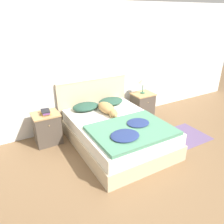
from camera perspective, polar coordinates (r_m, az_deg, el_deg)
ground_plane at (r=3.60m, az=9.54°, el=-16.06°), size 16.00×16.00×0.00m
wall_back at (r=4.69m, az=-6.03°, el=11.45°), size 9.00×0.06×2.55m
bed at (r=4.15m, az=1.40°, el=-5.50°), size 1.53×2.04×0.50m
headboard at (r=4.85m, az=-4.92°, el=2.98°), size 1.61×0.06×1.06m
nightstand_left at (r=4.36m, az=-16.57°, el=-4.11°), size 0.49×0.43×0.62m
nightstand_right at (r=5.24m, az=7.92°, el=1.68°), size 0.49×0.43×0.62m
pillow_left at (r=4.51m, az=-6.88°, el=1.41°), size 0.55×0.40×0.13m
pillow_right at (r=4.75m, az=-0.26°, el=2.82°), size 0.55×0.40×0.13m
quilt at (r=3.66m, az=5.11°, el=-4.75°), size 1.34×1.02×0.10m
dog at (r=4.31m, az=-1.21°, el=0.87°), size 0.26×0.72×0.19m
book_stack at (r=4.20m, az=-16.99°, el=-0.03°), size 0.17×0.22×0.08m
table_lamp at (r=5.06m, az=8.15°, el=8.01°), size 0.23×0.23×0.37m
rug at (r=4.76m, az=18.02°, el=-6.04°), size 0.96×0.79×0.00m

